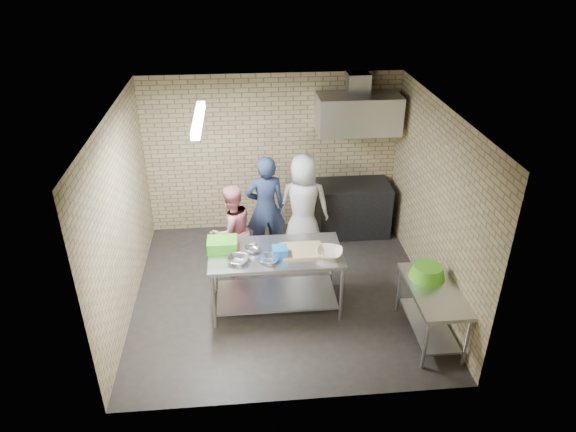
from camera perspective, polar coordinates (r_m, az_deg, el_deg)
The scene contains 26 objects.
floor at distance 7.67m, azimuth -0.61°, elevation -8.31°, with size 4.20×4.20×0.00m, color black.
ceiling at distance 6.42m, azimuth -0.74°, elevation 11.31°, with size 4.20×4.20×0.00m, color black.
back_wall at distance 8.76m, azimuth -1.75°, elevation 6.77°, with size 4.20×0.06×2.70m, color tan.
front_wall at distance 5.27m, azimuth 1.13°, elevation -9.62°, with size 4.20×0.06×2.70m, color tan.
left_wall at distance 7.12m, azimuth -17.78°, elevation -0.14°, with size 0.06×4.00×2.70m, color tan.
right_wall at distance 7.39m, azimuth 15.78°, elevation 1.30°, with size 0.06×4.00×2.70m, color tan.
prep_table at distance 7.17m, azimuth -1.33°, elevation -6.93°, with size 1.77×0.89×0.89m, color silver.
side_counter at distance 6.95m, azimuth 15.36°, elevation -10.16°, with size 0.60×1.20×0.75m, color silver.
stove at distance 9.00m, azimuth 7.10°, elevation 0.86°, with size 1.20×0.70×0.90m, color black.
range_hood at distance 8.41m, azimuth 7.71°, elevation 11.01°, with size 1.30×0.60×0.60m, color silver.
hood_duct at distance 8.43m, azimuth 7.69°, elevation 14.24°, with size 0.35×0.30×0.30m, color #A5A8AD.
wall_shelf at distance 8.71m, azimuth 9.33°, elevation 10.27°, with size 0.80×0.20×0.04m, color #3F2B19.
fluorescent_fixture at distance 6.44m, azimuth -9.79°, elevation 10.40°, with size 0.10×1.25×0.08m, color white.
green_crate at distance 6.98m, azimuth -7.20°, elevation -3.13°, with size 0.39×0.30×0.16m, color #369C1C.
blue_tub at distance 6.81m, azimuth -0.90°, elevation -3.93°, with size 0.20×0.20×0.13m, color blue.
cutting_board at distance 6.92m, azimuth 1.53°, elevation -3.79°, with size 0.54×0.41×0.03m, color tan.
mixing_bowl_a at distance 6.73m, azimuth -5.52°, elevation -4.82°, with size 0.28×0.28×0.07m, color silver.
mixing_bowl_b at distance 6.94m, azimuth -3.88°, elevation -3.61°, with size 0.21×0.21×0.07m, color #AEB1B5.
mixing_bowl_c at distance 6.72m, azimuth -2.10°, elevation -4.77°, with size 0.26×0.26×0.06m, color #BBBDC2.
ceramic_bowl at distance 6.85m, azimuth 4.58°, elevation -4.03°, with size 0.34×0.34×0.08m, color beige.
green_basin at distance 6.86m, azimuth 15.02°, elevation -5.89°, with size 0.46×0.46×0.17m, color #59C626, non-canonical shape.
bottle_red at distance 8.62m, azimuth 7.74°, elevation 10.96°, with size 0.07×0.07×0.18m, color #B22619.
bottle_green at distance 8.72m, azimuth 10.35°, elevation 10.86°, with size 0.06×0.06×0.15m, color green.
man_navy at distance 8.07m, azimuth -2.46°, elevation 0.89°, with size 0.62×0.41×1.71m, color #151A36.
woman_pink at distance 7.77m, azimuth -6.18°, elevation -1.59°, with size 0.70×0.55×1.45m, color #C6686F.
woman_white at distance 8.19m, azimuth 1.67°, elevation 1.19°, with size 0.82×0.53×1.68m, color silver.
Camera 1 is at (-0.48, -6.11, 4.62)m, focal length 32.48 mm.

